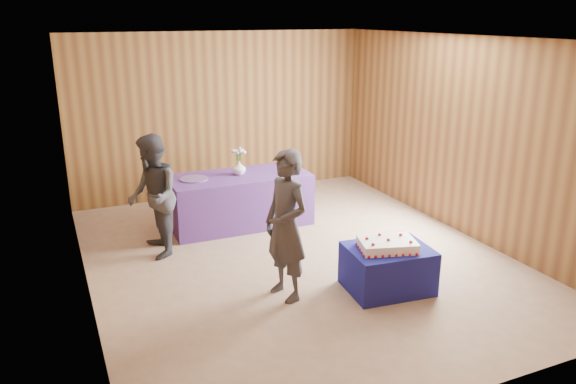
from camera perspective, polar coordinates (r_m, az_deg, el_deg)
ground at (r=7.18m, az=0.90°, el=-6.69°), size 6.00×6.00×0.00m
room_shell at (r=6.64m, az=0.97°, el=7.62°), size 5.04×6.04×2.72m
cake_table at (r=6.41m, az=10.08°, el=-7.66°), size 0.97×0.79×0.50m
serving_table at (r=8.19m, az=-4.95°, el=-0.79°), size 2.01×0.92×0.75m
sheet_cake at (r=6.24m, az=10.06°, el=-5.30°), size 0.72×0.58×0.15m
vase at (r=8.09m, az=-4.98°, el=2.47°), size 0.24×0.24×0.20m
flower_spray at (r=8.03m, az=-5.03°, el=4.09°), size 0.21×0.21×0.16m
platter at (r=7.94m, az=-9.54°, el=1.32°), size 0.51×0.51×0.02m
plate at (r=8.16m, az=-0.06°, el=1.99°), size 0.26×0.26×0.01m
cake_slice at (r=8.15m, az=-0.06°, el=2.22°), size 0.08×0.08×0.07m
knife at (r=8.02m, az=0.46°, el=1.68°), size 0.26×0.06×0.00m
guest_left at (r=5.93m, az=-0.18°, el=-3.45°), size 0.53×0.68×1.65m
guest_right at (r=7.20m, az=-13.56°, el=-0.46°), size 0.62×0.78×1.57m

